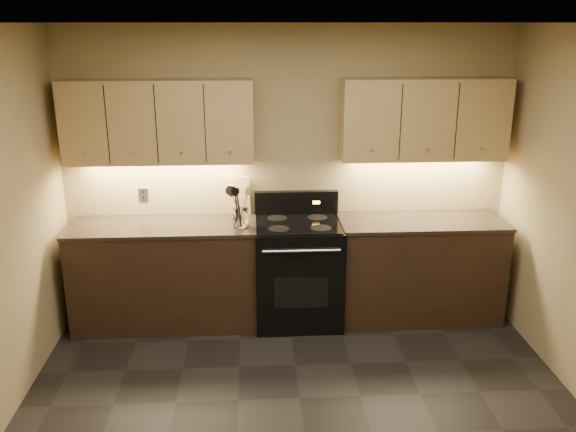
{
  "coord_description": "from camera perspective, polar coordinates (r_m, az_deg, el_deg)",
  "views": [
    {
      "loc": [
        -0.31,
        -3.35,
        2.61
      ],
      "look_at": [
        -0.03,
        1.45,
        1.07
      ],
      "focal_mm": 38.0,
      "sensor_mm": 36.0,
      "label": 1
    }
  ],
  "objects": [
    {
      "name": "upper_cab_left",
      "position": [
        5.32,
        -12.01,
        8.63
      ],
      "size": [
        1.6,
        0.3,
        0.7
      ],
      "primitive_type": "cube",
      "color": "tan",
      "rests_on": "wall_back"
    },
    {
      "name": "cutting_board",
      "position": [
        5.54,
        -5.02,
        1.98
      ],
      "size": [
        0.29,
        0.11,
        0.36
      ],
      "primitive_type": "cube",
      "rotation": [
        0.1,
        0.0,
        -0.2
      ],
      "color": "#DAC075",
      "rests_on": "counter_left"
    },
    {
      "name": "black_spoon",
      "position": [
        5.2,
        -4.62,
        1.1
      ],
      "size": [
        0.09,
        0.15,
        0.36
      ],
      "primitive_type": null,
      "rotation": [
        0.26,
        -0.08,
        -0.06
      ],
      "color": "black",
      "rests_on": "utensil_crock"
    },
    {
      "name": "steel_spatula",
      "position": [
        5.19,
        -4.15,
        1.03
      ],
      "size": [
        0.2,
        0.15,
        0.36
      ],
      "primitive_type": null,
      "rotation": [
        0.21,
        -0.3,
        -0.21
      ],
      "color": "silver",
      "rests_on": "utensil_crock"
    },
    {
      "name": "steel_skimmer",
      "position": [
        5.16,
        -4.17,
        0.99
      ],
      "size": [
        0.2,
        0.11,
        0.37
      ],
      "primitive_type": null,
      "rotation": [
        0.06,
        -0.32,
        -0.01
      ],
      "color": "silver",
      "rests_on": "utensil_crock"
    },
    {
      "name": "counter_right",
      "position": [
        5.69,
        12.12,
        -4.81
      ],
      "size": [
        1.46,
        0.62,
        0.93
      ],
      "color": "black",
      "rests_on": "ground"
    },
    {
      "name": "black_turner",
      "position": [
        5.15,
        -4.44,
        0.86
      ],
      "size": [
        0.14,
        0.13,
        0.35
      ],
      "primitive_type": null,
      "rotation": [
        -0.1,
        -0.06,
        0.41
      ],
      "color": "black",
      "rests_on": "utensil_crock"
    },
    {
      "name": "wall_back",
      "position": [
        5.52,
        -0.07,
        4.03
      ],
      "size": [
        4.0,
        0.04,
        2.6
      ],
      "primitive_type": "cube",
      "color": "tan",
      "rests_on": "ground"
    },
    {
      "name": "stove",
      "position": [
        5.48,
        0.97,
        -5.12
      ],
      "size": [
        0.76,
        0.68,
        1.14
      ],
      "color": "black",
      "rests_on": "ground"
    },
    {
      "name": "outlet_plate",
      "position": [
        5.64,
        -13.38,
        1.95
      ],
      "size": [
        0.08,
        0.01,
        0.12
      ],
      "primitive_type": "cube",
      "color": "#B2B5BA",
      "rests_on": "wall_back"
    },
    {
      "name": "ceiling",
      "position": [
        3.37,
        1.98,
        17.61
      ],
      "size": [
        4.0,
        4.0,
        0.0
      ],
      "primitive_type": "plane",
      "rotation": [
        3.14,
        0.0,
        0.0
      ],
      "color": "silver",
      "rests_on": "wall_back"
    },
    {
      "name": "counter_left",
      "position": [
        5.54,
        -11.36,
        -5.35
      ],
      "size": [
        1.62,
        0.62,
        0.93
      ],
      "color": "black",
      "rests_on": "ground"
    },
    {
      "name": "wooden_spoon",
      "position": [
        5.17,
        -4.76,
        0.89
      ],
      "size": [
        0.16,
        0.13,
        0.34
      ],
      "primitive_type": null,
      "rotation": [
        -0.19,
        0.32,
        0.07
      ],
      "color": "#DAC075",
      "rests_on": "utensil_crock"
    },
    {
      "name": "upper_cab_right",
      "position": [
        5.47,
        12.61,
        8.83
      ],
      "size": [
        1.44,
        0.3,
        0.7
      ],
      "primitive_type": "cube",
      "color": "tan",
      "rests_on": "wall_back"
    },
    {
      "name": "utensil_crock",
      "position": [
        5.21,
        -4.43,
        -0.22
      ],
      "size": [
        0.16,
        0.16,
        0.16
      ],
      "color": "white",
      "rests_on": "counter_left"
    }
  ]
}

